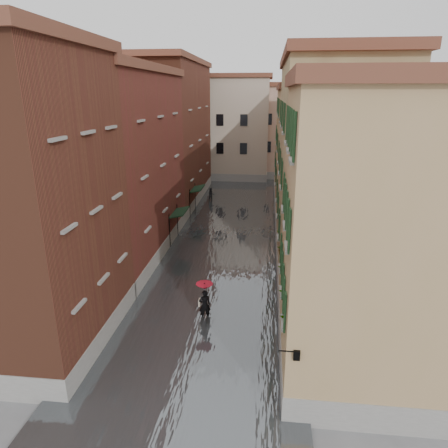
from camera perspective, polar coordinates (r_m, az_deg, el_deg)
The scene contains 16 objects.
ground at distance 21.00m, azimuth -3.50°, elevation -14.24°, with size 120.00×120.00×0.00m, color slate.
floodwater at distance 32.57m, azimuth 0.35°, elevation -1.78°, with size 10.00×60.00×0.20m, color #4F5457.
building_left_near at distance 19.09m, azimuth -26.18°, elevation 1.88°, with size 6.00×8.00×13.00m, color brown.
building_left_mid at distance 28.76m, azimuth -14.63°, elevation 7.64°, with size 6.00×14.00×12.50m, color maroon.
building_left_far at distance 42.87m, azimuth -7.60°, elevation 12.42°, with size 6.00×16.00×14.00m, color brown.
building_right_near at distance 16.82m, azimuth 19.07°, elevation -1.96°, with size 6.00×8.00×11.50m, color #A58555.
building_right_mid at distance 27.12m, azimuth 14.46°, elevation 7.57°, with size 6.00×14.00×13.00m, color tan.
building_right_far at distance 41.96m, azimuth 11.71°, elevation 10.36°, with size 6.00×16.00×11.50m, color #A58555.
building_end_cream at distance 55.97m, azimuth -0.01°, elevation 13.40°, with size 12.00×9.00×13.00m, color #B7A691.
building_end_pink at distance 57.73m, azimuth 9.36°, elevation 12.82°, with size 10.00×9.00×12.00m, color tan.
awning_near at distance 30.81m, azimuth -6.44°, elevation 1.54°, with size 1.09×2.70×2.80m.
awning_far at distance 38.31m, azimuth -3.86°, elevation 4.95°, with size 1.09×2.81×2.80m.
wall_lantern at distance 14.15m, azimuth 10.25°, elevation -17.84°, with size 0.71×0.22×0.35m.
window_planters at distance 19.50m, azimuth 8.60°, elevation -5.42°, with size 0.59×10.51×0.84m.
pedestrian_main at distance 20.85m, azimuth -2.79°, elevation -10.59°, with size 0.89×0.89×2.06m.
pedestrian_far at distance 43.03m, azimuth -1.84°, elevation 4.16°, with size 0.75×0.58×1.54m, color black.
Camera 1 is at (3.19, -17.42, 11.29)m, focal length 32.00 mm.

